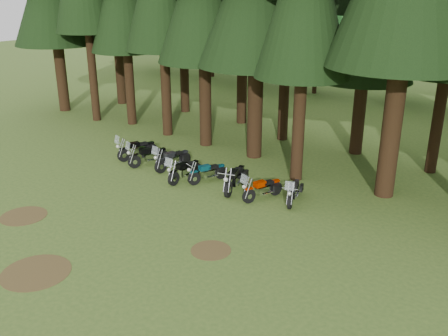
# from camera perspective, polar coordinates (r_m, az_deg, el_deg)

# --- Properties ---
(ground) EXTENTS (120.00, 120.00, 0.00)m
(ground) POSITION_cam_1_polar(r_m,az_deg,el_deg) (19.93, -12.53, -5.73)
(ground) COLOR #3D5821
(ground) RESTS_ON ground
(decid_0) EXTENTS (8.00, 7.78, 10.00)m
(decid_0) POSITION_cam_1_polar(r_m,az_deg,el_deg) (51.36, -7.15, 17.43)
(decid_0) COLOR #311E10
(decid_0) RESTS_ON ground
(decid_1) EXTENTS (7.91, 7.69, 9.88)m
(decid_1) POSITION_cam_1_polar(r_m,az_deg,el_deg) (47.64, -1.24, 17.25)
(decid_1) COLOR #311E10
(decid_1) RESTS_ON ground
(decid_2) EXTENTS (6.72, 6.53, 8.40)m
(decid_2) POSITION_cam_1_polar(r_m,az_deg,el_deg) (43.59, 3.80, 15.73)
(decid_2) COLOR #311E10
(decid_2) RESTS_ON ground
(decid_3) EXTENTS (6.12, 5.95, 7.65)m
(decid_3) POSITION_cam_1_polar(r_m,az_deg,el_deg) (41.00, 10.89, 14.48)
(decid_3) COLOR #311E10
(decid_3) RESTS_ON ground
(decid_4) EXTENTS (5.93, 5.76, 7.41)m
(decid_4) POSITION_cam_1_polar(r_m,az_deg,el_deg) (39.65, 19.97, 13.24)
(decid_4) COLOR #311E10
(decid_4) RESTS_ON ground
(dirt_patch_0) EXTENTS (1.80, 1.80, 0.01)m
(dirt_patch_0) POSITION_cam_1_polar(r_m,az_deg,el_deg) (21.23, -21.93, -5.10)
(dirt_patch_0) COLOR #4C3D1E
(dirt_patch_0) RESTS_ON ground
(dirt_patch_1) EXTENTS (1.40, 1.40, 0.01)m
(dirt_patch_1) POSITION_cam_1_polar(r_m,az_deg,el_deg) (17.36, -1.51, -9.37)
(dirt_patch_1) COLOR #4C3D1E
(dirt_patch_1) RESTS_ON ground
(dirt_patch_2) EXTENTS (2.20, 2.20, 0.01)m
(dirt_patch_2) POSITION_cam_1_polar(r_m,az_deg,el_deg) (17.25, -20.70, -11.09)
(dirt_patch_2) COLOR #4C3D1E
(dirt_patch_2) RESTS_ON ground
(motorcycle_0) EXTENTS (0.91, 2.25, 1.43)m
(motorcycle_0) POSITION_cam_1_polar(r_m,az_deg,el_deg) (26.16, -9.88, 2.06)
(motorcycle_0) COLOR black
(motorcycle_0) RESTS_ON ground
(motorcycle_1) EXTENTS (0.98, 2.19, 1.40)m
(motorcycle_1) POSITION_cam_1_polar(r_m,az_deg,el_deg) (25.14, -8.64, 1.34)
(motorcycle_1) COLOR black
(motorcycle_1) RESTS_ON ground
(motorcycle_2) EXTENTS (0.54, 2.25, 1.41)m
(motorcycle_2) POSITION_cam_1_polar(r_m,az_deg,el_deg) (24.47, -5.89, 0.93)
(motorcycle_2) COLOR black
(motorcycle_2) RESTS_ON ground
(motorcycle_3) EXTENTS (0.41, 2.20, 1.38)m
(motorcycle_3) POSITION_cam_1_polar(r_m,az_deg,el_deg) (23.02, -4.55, -0.34)
(motorcycle_3) COLOR black
(motorcycle_3) RESTS_ON ground
(motorcycle_4) EXTENTS (0.81, 1.96, 0.83)m
(motorcycle_4) POSITION_cam_1_polar(r_m,az_deg,el_deg) (22.82, -1.85, -0.58)
(motorcycle_4) COLOR black
(motorcycle_4) RESTS_ON ground
(motorcycle_5) EXTENTS (0.86, 2.32, 0.97)m
(motorcycle_5) POSITION_cam_1_polar(r_m,az_deg,el_deg) (21.91, 1.25, -1.31)
(motorcycle_5) COLOR black
(motorcycle_5) RESTS_ON ground
(motorcycle_6) EXTENTS (0.87, 2.07, 1.32)m
(motorcycle_6) POSITION_cam_1_polar(r_m,az_deg,el_deg) (21.08, 4.41, -2.45)
(motorcycle_6) COLOR black
(motorcycle_6) RESTS_ON ground
(motorcycle_7) EXTENTS (0.93, 2.00, 1.29)m
(motorcycle_7) POSITION_cam_1_polar(r_m,az_deg,el_deg) (20.95, 7.94, -2.77)
(motorcycle_7) COLOR black
(motorcycle_7) RESTS_ON ground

